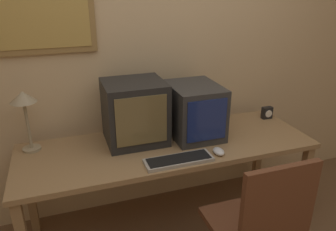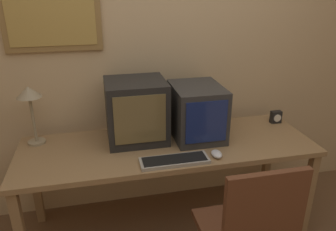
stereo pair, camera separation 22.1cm
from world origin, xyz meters
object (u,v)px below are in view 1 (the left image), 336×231
object	(u,v)px
monitor_left	(135,112)
keyboard_main	(179,160)
monitor_right	(194,111)
mouse_near_keyboard	(219,151)
desk_lamp	(24,104)
desk_clock	(267,113)

from	to	relation	value
monitor_left	keyboard_main	size ratio (longest dim) A/B	0.99
monitor_right	keyboard_main	world-z (taller)	monitor_right
keyboard_main	monitor_left	bearing A→B (deg)	115.15
keyboard_main	mouse_near_keyboard	distance (m)	0.28
monitor_right	mouse_near_keyboard	bearing A→B (deg)	-83.60
monitor_right	mouse_near_keyboard	size ratio (longest dim) A/B	4.30
mouse_near_keyboard	desk_lamp	xyz separation A→B (m)	(-1.17, 0.47, 0.31)
monitor_right	desk_lamp	size ratio (longest dim) A/B	1.05
desk_clock	mouse_near_keyboard	bearing A→B (deg)	-147.42
monitor_left	monitor_right	size ratio (longest dim) A/B	0.99
keyboard_main	monitor_right	bearing A→B (deg)	54.05
monitor_left	desk_lamp	size ratio (longest dim) A/B	1.04
keyboard_main	mouse_near_keyboard	bearing A→B (deg)	1.57
mouse_near_keyboard	monitor_left	bearing A→B (deg)	140.75
mouse_near_keyboard	desk_lamp	world-z (taller)	desk_lamp
mouse_near_keyboard	desk_clock	bearing A→B (deg)	32.58
desk_clock	desk_lamp	bearing A→B (deg)	178.60
monitor_left	keyboard_main	xyz separation A→B (m)	(0.18, -0.39, -0.20)
desk_lamp	monitor_right	bearing A→B (deg)	-6.76
keyboard_main	desk_clock	size ratio (longest dim) A/B	4.46
desk_clock	keyboard_main	bearing A→B (deg)	-155.53
monitor_left	desk_lamp	distance (m)	0.72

